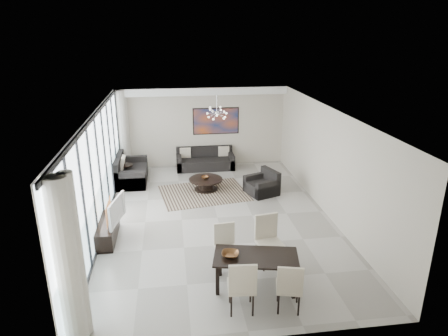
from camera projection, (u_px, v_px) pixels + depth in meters
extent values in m
cube|color=#A8A39B|center=(217.00, 217.00, 10.77)|extent=(6.00, 9.00, 0.02)
cube|color=white|center=(217.00, 112.00, 9.81)|extent=(6.00, 9.00, 0.02)
cube|color=#BCB6A1|center=(202.00, 127.00, 14.49)|extent=(6.00, 0.02, 2.90)
cube|color=#BCB6A1|center=(252.00, 263.00, 6.09)|extent=(6.00, 0.02, 2.90)
cube|color=#BCB6A1|center=(328.00, 162.00, 10.67)|extent=(0.02, 9.00, 2.90)
cube|color=white|center=(98.00, 172.00, 9.91)|extent=(0.01, 8.95, 2.85)
cube|color=black|center=(94.00, 117.00, 9.45)|extent=(0.04, 8.95, 0.10)
cube|color=black|center=(105.00, 224.00, 10.38)|extent=(0.04, 8.95, 0.06)
cube|color=black|center=(60.00, 260.00, 6.17)|extent=(0.04, 0.05, 2.88)
cube|color=black|center=(74.00, 229.00, 7.11)|extent=(0.04, 0.05, 2.88)
cube|color=black|center=(84.00, 206.00, 8.04)|extent=(0.04, 0.05, 2.88)
cube|color=black|center=(93.00, 187.00, 8.98)|extent=(0.04, 0.05, 2.88)
cube|color=black|center=(100.00, 172.00, 9.91)|extent=(0.04, 0.05, 2.88)
cube|color=black|center=(105.00, 160.00, 10.85)|extent=(0.04, 0.05, 2.88)
cube|color=black|center=(110.00, 149.00, 11.78)|extent=(0.04, 0.05, 2.88)
cube|color=black|center=(114.00, 141.00, 12.72)|extent=(0.04, 0.05, 2.88)
cube|color=black|center=(118.00, 133.00, 13.65)|extent=(0.04, 0.05, 2.88)
cylinder|color=beige|center=(67.00, 264.00, 6.05)|extent=(0.36, 0.36, 2.85)
cylinder|color=beige|center=(123.00, 132.00, 13.81)|extent=(0.36, 0.36, 2.85)
cube|color=white|center=(202.00, 91.00, 13.87)|extent=(5.98, 0.40, 0.26)
cube|color=#B04818|center=(216.00, 121.00, 14.47)|extent=(1.68, 0.04, 0.98)
cylinder|color=silver|center=(217.00, 104.00, 12.28)|extent=(0.02, 0.02, 0.55)
sphere|color=silver|center=(217.00, 113.00, 12.37)|extent=(0.12, 0.12, 0.12)
cube|color=black|center=(204.00, 193.00, 12.37)|extent=(2.86, 2.37, 0.01)
cylinder|color=black|center=(206.00, 179.00, 12.53)|extent=(1.06, 1.06, 0.04)
cylinder|color=black|center=(206.00, 185.00, 12.59)|extent=(0.47, 0.47, 0.33)
cylinder|color=black|center=(206.00, 189.00, 12.64)|extent=(0.74, 0.74, 0.03)
imported|color=brown|center=(205.00, 178.00, 12.51)|extent=(0.26, 0.26, 0.08)
cube|color=black|center=(205.00, 164.00, 14.47)|extent=(2.06, 0.84, 0.37)
cube|color=black|center=(204.00, 151.00, 14.66)|extent=(2.06, 0.17, 0.37)
cube|color=black|center=(179.00, 163.00, 14.32)|extent=(0.17, 0.84, 0.54)
cube|color=black|center=(231.00, 160.00, 14.57)|extent=(0.17, 0.84, 0.54)
cube|color=black|center=(132.00, 175.00, 13.23)|extent=(1.00, 1.77, 0.44)
cube|color=black|center=(118.00, 163.00, 13.03)|extent=(0.20, 1.77, 0.44)
cube|color=black|center=(129.00, 181.00, 12.46)|extent=(1.00, 0.20, 0.64)
cube|color=black|center=(133.00, 165.00, 13.93)|extent=(1.00, 0.20, 0.64)
cube|color=black|center=(261.00, 188.00, 12.29)|extent=(1.08, 1.11, 0.37)
cube|color=black|center=(271.00, 175.00, 12.32)|extent=(0.47, 0.87, 0.37)
cube|color=black|center=(255.00, 182.00, 12.55)|extent=(0.83, 0.45, 0.53)
cube|color=black|center=(268.00, 189.00, 11.97)|extent=(0.83, 0.45, 0.53)
cylinder|color=black|center=(126.00, 165.00, 13.10)|extent=(0.44, 0.44, 0.04)
cylinder|color=black|center=(127.00, 174.00, 13.20)|extent=(0.06, 0.06, 0.55)
cylinder|color=black|center=(127.00, 181.00, 13.29)|extent=(0.31, 0.31, 0.03)
cube|color=black|center=(108.00, 231.00, 9.62)|extent=(0.40, 1.42, 0.44)
imported|color=gray|center=(113.00, 210.00, 9.48)|extent=(0.36, 1.06, 0.61)
cube|color=black|center=(256.00, 257.00, 7.70)|extent=(1.76, 1.13, 0.04)
cube|color=black|center=(217.00, 280.00, 7.56)|extent=(0.07, 0.07, 0.64)
cube|color=black|center=(220.00, 262.00, 8.16)|extent=(0.07, 0.07, 0.64)
cube|color=black|center=(294.00, 283.00, 7.47)|extent=(0.07, 0.07, 0.64)
cube|color=black|center=(291.00, 264.00, 8.07)|extent=(0.07, 0.07, 0.64)
cube|color=beige|center=(241.00, 286.00, 7.11)|extent=(0.53, 0.53, 0.06)
cube|color=beige|center=(243.00, 280.00, 6.81)|extent=(0.49, 0.09, 0.60)
cylinder|color=black|center=(230.00, 292.00, 7.36)|extent=(0.04, 0.04, 0.46)
cylinder|color=black|center=(253.00, 305.00, 7.02)|extent=(0.04, 0.04, 0.46)
cube|color=beige|center=(289.00, 287.00, 7.15)|extent=(0.55, 0.55, 0.06)
cube|color=beige|center=(290.00, 282.00, 6.88)|extent=(0.45, 0.16, 0.55)
cylinder|color=black|center=(278.00, 292.00, 7.41)|extent=(0.04, 0.04, 0.42)
cylinder|color=black|center=(299.00, 305.00, 7.04)|extent=(0.04, 0.04, 0.42)
cube|color=beige|center=(226.00, 249.00, 8.37)|extent=(0.49, 0.49, 0.06)
cube|color=beige|center=(224.00, 234.00, 8.47)|extent=(0.45, 0.09, 0.54)
cylinder|color=black|center=(236.00, 263.00, 8.33)|extent=(0.04, 0.04, 0.42)
cylinder|color=black|center=(216.00, 256.00, 8.57)|extent=(0.04, 0.04, 0.42)
cube|color=beige|center=(270.00, 244.00, 8.47)|extent=(0.59, 0.59, 0.07)
cube|color=beige|center=(266.00, 227.00, 8.58)|extent=(0.51, 0.14, 0.62)
cylinder|color=black|center=(282.00, 258.00, 8.44)|extent=(0.04, 0.04, 0.48)
cylinder|color=black|center=(257.00, 252.00, 8.69)|extent=(0.04, 0.04, 0.48)
imported|color=brown|center=(230.00, 254.00, 7.68)|extent=(0.40, 0.40, 0.08)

